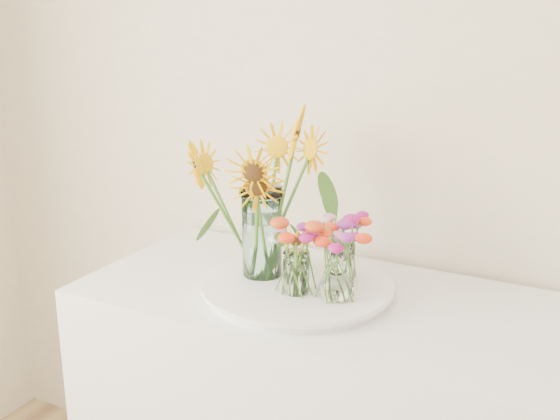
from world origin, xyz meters
The scene contains 9 objects.
tray centered at (-0.59, 1.91, 0.91)m, with size 0.47×0.47×0.03m, color white.
mason_jar centered at (-0.69, 1.91, 1.05)m, with size 0.10×0.10×0.24m, color #B7E9ED.
sunflower_bouquet centered at (-0.69, 1.91, 1.15)m, with size 0.59×0.59×0.45m, color #EFAC05, non-canonical shape.
small_vase_a centered at (-0.56, 1.85, 0.98)m, with size 0.06×0.06×0.11m, color white.
wildflower_posy_a centered at (-0.56, 1.85, 1.03)m, with size 0.21×0.21×0.20m, color #FF3D16, non-canonical shape.
small_vase_b centered at (-0.46, 1.86, 0.99)m, with size 0.08×0.08×0.12m, color white, non-canonical shape.
wildflower_posy_b centered at (-0.46, 1.86, 1.03)m, with size 0.21×0.21×0.21m, color #FF3D16, non-canonical shape.
small_vase_c centered at (-0.50, 1.98, 0.98)m, with size 0.06×0.06×0.10m, color white.
wildflower_posy_c centered at (-0.50, 1.98, 1.02)m, with size 0.18×0.18×0.19m, color #FF3D16, non-canonical shape.
Camera 1 is at (0.15, 0.42, 1.62)m, focal length 45.00 mm.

